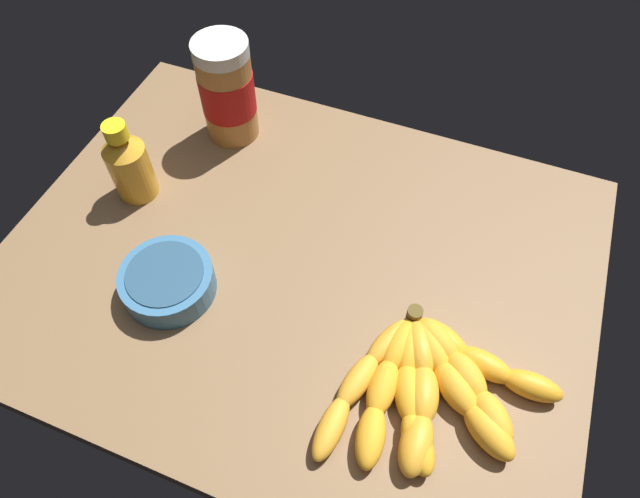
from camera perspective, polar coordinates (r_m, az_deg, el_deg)
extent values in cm
cube|color=brown|center=(78.83, -2.36, -2.10)|extent=(81.18, 62.86, 4.19)
ellipsoid|color=gold|center=(69.94, 7.19, -9.49)|extent=(5.89, 8.65, 2.96)
ellipsoid|color=gold|center=(67.60, 3.93, -13.39)|extent=(4.77, 8.60, 2.96)
ellipsoid|color=gold|center=(65.66, 1.15, -17.99)|extent=(3.51, 8.32, 2.96)
ellipsoid|color=orange|center=(69.70, 8.22, -9.80)|extent=(4.23, 7.80, 3.35)
ellipsoid|color=orange|center=(67.34, 6.47, -14.03)|extent=(3.47, 7.50, 3.35)
ellipsoid|color=orange|center=(65.42, 5.25, -18.74)|extent=(4.46, 7.87, 3.35)
ellipsoid|color=gold|center=(69.72, 9.26, -10.04)|extent=(4.53, 7.70, 3.38)
ellipsoid|color=gold|center=(67.49, 9.16, -14.48)|extent=(5.71, 7.97, 3.38)
ellipsoid|color=gold|center=(65.87, 10.05, -19.16)|extent=(6.67, 7.94, 3.38)
ellipsoid|color=gold|center=(69.73, 10.27, -10.05)|extent=(6.46, 8.22, 3.69)
ellipsoid|color=gold|center=(67.54, 10.60, -14.57)|extent=(5.32, 8.01, 3.69)
ellipsoid|color=gold|center=(65.64, 9.90, -19.29)|extent=(3.96, 7.48, 3.69)
ellipsoid|color=gold|center=(70.12, 11.31, -9.83)|extent=(7.64, 7.87, 3.61)
ellipsoid|color=gold|center=(68.64, 13.86, -13.81)|extent=(7.93, 7.56, 3.61)
ellipsoid|color=gold|center=(67.89, 17.06, -17.63)|extent=(8.12, 7.15, 3.61)
ellipsoid|color=gold|center=(70.55, 11.96, -9.25)|extent=(7.72, 6.80, 3.70)
ellipsoid|color=gold|center=(69.43, 14.80, -12.59)|extent=(7.58, 7.22, 3.70)
ellipsoid|color=gold|center=(68.45, 17.33, -16.30)|extent=(7.32, 7.52, 3.70)
ellipsoid|color=orange|center=(71.14, 12.52, -8.98)|extent=(7.94, 5.55, 3.19)
ellipsoid|color=orange|center=(70.91, 16.61, -11.38)|extent=(7.75, 4.49, 3.19)
ellipsoid|color=orange|center=(71.61, 21.03, -13.06)|extent=(7.33, 3.29, 3.19)
cylinder|color=brown|center=(71.62, 9.68, -6.85)|extent=(2.00, 2.00, 3.00)
cylinder|color=#B27238|center=(89.88, -9.48, 15.34)|extent=(8.33, 8.33, 14.79)
cylinder|color=#B71414|center=(89.41, -9.55, 15.70)|extent=(8.50, 8.50, 6.66)
cylinder|color=silver|center=(84.77, -10.30, 19.68)|extent=(8.38, 8.38, 2.08)
cylinder|color=gold|center=(85.98, -18.88, 7.62)|extent=(6.04, 6.04, 8.80)
cone|color=gold|center=(82.20, -19.93, 10.19)|extent=(6.04, 6.04, 2.31)
cylinder|color=yellow|center=(80.71, -20.39, 11.31)|extent=(3.27, 3.27, 2.24)
cylinder|color=teal|center=(75.66, -15.43, -3.26)|extent=(12.36, 12.36, 3.92)
cylinder|color=navy|center=(75.33, -15.50, -3.10)|extent=(10.14, 10.14, 3.53)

